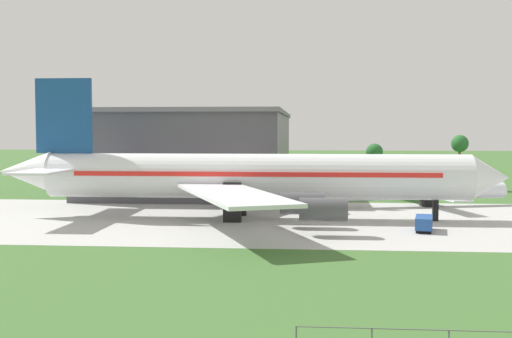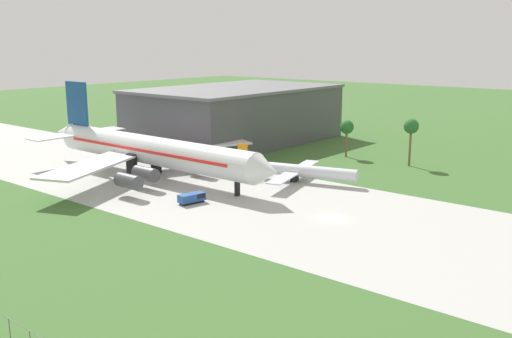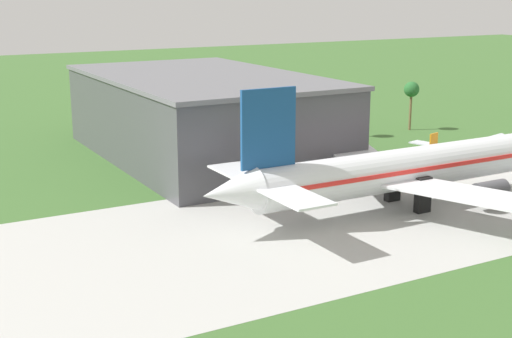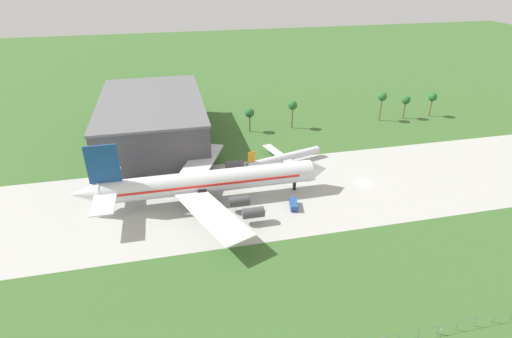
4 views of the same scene
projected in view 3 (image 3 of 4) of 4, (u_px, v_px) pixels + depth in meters
name	position (u px, v px, depth m)	size (l,w,h in m)	color
jet_airliner	(417.00, 167.00, 108.81)	(71.85, 57.46, 19.88)	white
regional_aircraft	(467.00, 150.00, 136.87)	(27.10, 24.59, 7.42)	silver
terminal_building	(202.00, 116.00, 140.65)	(36.72, 61.20, 16.34)	#47474C
palm_tree_row	(494.00, 86.00, 179.82)	(84.18, 3.60, 12.32)	brown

